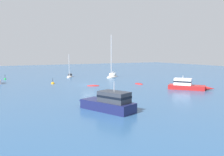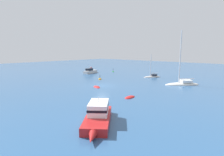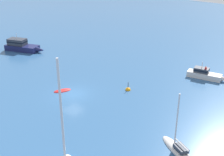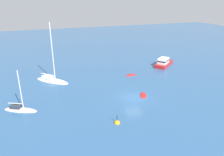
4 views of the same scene
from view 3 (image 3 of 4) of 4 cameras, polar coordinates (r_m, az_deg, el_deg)
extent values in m
plane|color=#2D5684|center=(39.91, -7.62, -3.07)|extent=(160.00, 160.00, 0.00)
ellipsoid|color=silver|center=(30.13, 12.46, -13.45)|extent=(4.86, 3.32, 0.79)
cube|color=#2D333D|center=(29.41, 13.21, -13.13)|extent=(1.69, 1.45, 0.40)
cylinder|color=silver|center=(28.67, 12.48, -7.91)|extent=(0.15, 0.15, 5.52)
cylinder|color=silver|center=(29.13, 13.32, -12.45)|extent=(1.98, 1.10, 0.12)
cube|color=#191E4C|center=(58.62, -16.99, 5.61)|extent=(6.77, 4.53, 1.05)
cone|color=#191E4C|center=(56.51, -13.70, 5.31)|extent=(1.86, 1.57, 1.05)
cube|color=#2D333D|center=(58.84, -17.89, 6.70)|extent=(3.81, 2.98, 1.17)
cube|color=black|center=(58.82, -17.90, 6.76)|extent=(3.86, 3.04, 0.24)
cylinder|color=silver|center=(58.54, -18.03, 7.73)|extent=(0.08, 0.08, 1.03)
cube|color=silver|center=(46.25, 17.42, 0.49)|extent=(5.18, 2.49, 0.84)
cube|color=#2D333D|center=(46.04, 16.95, 1.49)|extent=(2.32, 1.63, 0.70)
cube|color=black|center=(46.03, 16.95, 1.53)|extent=(2.37, 1.68, 0.24)
cylinder|color=silver|center=(45.74, 17.07, 2.45)|extent=(0.08, 0.08, 0.95)
cylinder|color=red|center=(45.69, 17.65, 1.37)|extent=(0.32, 0.32, 0.92)
sphere|color=tan|center=(45.48, 17.74, 2.05)|extent=(0.24, 0.24, 0.24)
cylinder|color=silver|center=(23.68, -9.67, -7.96)|extent=(0.20, 0.20, 10.33)
ellipsoid|color=#B21E1E|center=(40.94, -9.59, -2.47)|extent=(1.99, 2.61, 0.40)
sphere|color=orange|center=(40.68, 3.12, -2.33)|extent=(0.74, 0.74, 0.74)
cylinder|color=black|center=(40.34, 3.15, -1.36)|extent=(0.08, 0.08, 0.78)
camera|label=1|loc=(83.41, -19.92, 14.73)|focal=39.36mm
camera|label=2|loc=(52.75, -50.06, 3.21)|focal=29.08mm
camera|label=4|loc=(52.57, 26.50, 18.37)|focal=34.25mm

